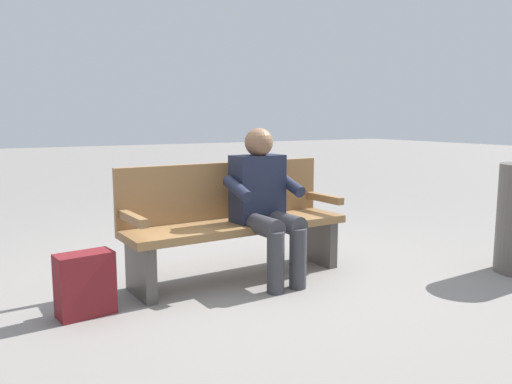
% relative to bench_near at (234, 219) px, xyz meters
% --- Properties ---
extents(ground_plane, '(40.00, 40.00, 0.00)m').
position_rel_bench_near_xyz_m(ground_plane, '(-0.00, 0.07, -0.46)').
color(ground_plane, gray).
extents(bench_near, '(1.82, 0.55, 0.90)m').
position_rel_bench_near_xyz_m(bench_near, '(0.00, 0.00, 0.00)').
color(bench_near, olive).
rests_on(bench_near, ground).
extents(person_seated, '(0.58, 0.58, 1.18)m').
position_rel_bench_near_xyz_m(person_seated, '(-0.16, 0.23, 0.17)').
color(person_seated, '#1E2338').
rests_on(person_seated, ground).
extents(backpack, '(0.37, 0.25, 0.41)m').
position_rel_bench_near_xyz_m(backpack, '(1.21, 0.26, -0.26)').
color(backpack, maroon).
rests_on(backpack, ground).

